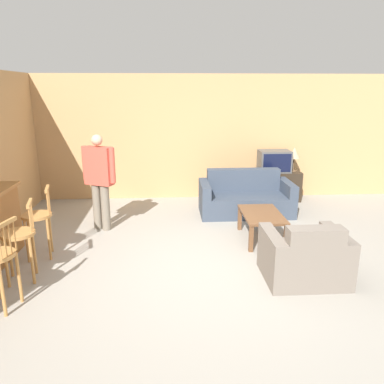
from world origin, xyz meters
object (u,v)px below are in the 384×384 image
object	(u,v)px
bar_chair_far	(38,220)
tv_unit	(273,186)
couch_far	(245,198)
person_by_window	(99,178)
armchair_near	(305,258)
tv	(274,161)
table_lamp	(294,154)
bar_chair_mid	(20,239)
coffee_table	(262,217)

from	to	relation	value
bar_chair_far	tv_unit	world-z (taller)	bar_chair_far
couch_far	person_by_window	world-z (taller)	person_by_window
armchair_near	tv	size ratio (longest dim) A/B	1.52
armchair_near	tv	world-z (taller)	tv
tv	person_by_window	xyz separation A→B (m)	(-3.33, -1.51, 0.05)
armchair_near	tv_unit	distance (m)	3.48
tv	person_by_window	world-z (taller)	person_by_window
bar_chair_far	table_lamp	distance (m)	5.13
bar_chair_mid	couch_far	distance (m)	4.07
couch_far	table_lamp	bearing A→B (deg)	34.72
table_lamp	tv	bearing A→B (deg)	-179.58
bar_chair_far	tv	xyz separation A→B (m)	(4.01, 2.56, 0.30)
couch_far	tv_unit	size ratio (longest dim) A/B	1.54
tv_unit	tv	xyz separation A→B (m)	(0.00, -0.00, 0.53)
bar_chair_mid	tv	bearing A→B (deg)	38.87
coffee_table	person_by_window	size ratio (longest dim) A/B	0.61
couch_far	armchair_near	world-z (taller)	couch_far
bar_chair_far	tv_unit	size ratio (longest dim) A/B	0.90
coffee_table	table_lamp	bearing A→B (deg)	61.16
tv_unit	couch_far	bearing A→B (deg)	-133.02
bar_chair_mid	coffee_table	world-z (taller)	bar_chair_mid
tv_unit	table_lamp	size ratio (longest dim) A/B	2.20
armchair_near	table_lamp	size ratio (longest dim) A/B	1.91
table_lamp	person_by_window	distance (m)	4.04
armchair_near	tv_unit	world-z (taller)	armchair_near
table_lamp	bar_chair_mid	bearing A→B (deg)	-143.82
armchair_near	coffee_table	xyz separation A→B (m)	(-0.22, 1.31, 0.08)
bar_chair_mid	table_lamp	bearing A→B (deg)	36.18
couch_far	person_by_window	xyz separation A→B (m)	(-2.58, -0.71, 0.61)
bar_chair_far	table_lamp	bearing A→B (deg)	30.08
bar_chair_mid	tv_unit	bearing A→B (deg)	38.89
bar_chair_mid	table_lamp	distance (m)	5.50
bar_chair_far	couch_far	size ratio (longest dim) A/B	0.58
couch_far	tv_unit	bearing A→B (deg)	46.98
armchair_near	person_by_window	xyz separation A→B (m)	(-2.80, 1.92, 0.61)
coffee_table	tv_unit	world-z (taller)	tv_unit
bar_chair_far	couch_far	bearing A→B (deg)	28.30
bar_chair_mid	coffee_table	distance (m)	3.43
bar_chair_mid	table_lamp	world-z (taller)	table_lamp
bar_chair_mid	armchair_near	distance (m)	3.49
couch_far	coffee_table	distance (m)	1.33
armchair_near	couch_far	bearing A→B (deg)	94.70
bar_chair_far	tv	distance (m)	4.77
bar_chair_far	coffee_table	xyz separation A→B (m)	(3.25, 0.43, -0.18)
coffee_table	person_by_window	world-z (taller)	person_by_window
bar_chair_far	table_lamp	world-z (taller)	table_lamp
table_lamp	coffee_table	bearing A→B (deg)	-118.84
armchair_near	tv_unit	xyz separation A→B (m)	(0.54, 3.44, 0.02)
bar_chair_far	tv_unit	distance (m)	4.76
person_by_window	tv_unit	bearing A→B (deg)	24.47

